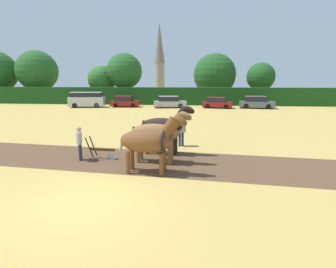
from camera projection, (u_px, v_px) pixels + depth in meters
ground_plane at (86, 202)px, 8.02m from camera, size 240.00×240.00×0.00m
plowed_furrow_strip at (58, 156)px, 12.89m from camera, size 32.96×6.81×0.01m
hedgerow at (173, 96)px, 39.45m from camera, size 78.86×1.41×2.60m
tree_left at (37, 71)px, 45.41m from camera, size 6.97×6.97×8.72m
tree_center_left at (102, 79)px, 43.91m from camera, size 4.61×4.61×6.09m
tree_center at (124, 71)px, 43.01m from camera, size 5.80×5.80×8.03m
tree_center_right at (215, 75)px, 44.04m from camera, size 7.08×7.08×8.08m
tree_right at (261, 77)px, 41.45m from camera, size 4.41×4.41×6.40m
church_spire at (159, 58)px, 64.46m from camera, size 2.68×2.68×17.41m
draft_horse_lead_left at (149, 141)px, 10.30m from camera, size 2.84×1.16×2.41m
draft_horse_lead_right at (157, 133)px, 11.67m from camera, size 2.91×1.10×2.42m
draft_horse_trail_left at (164, 126)px, 13.03m from camera, size 2.85×1.05×2.52m
plow at (105, 152)px, 12.36m from camera, size 1.50×0.50×1.13m
farmer_at_plow at (80, 141)px, 12.05m from camera, size 0.35×0.61×1.58m
farmer_beside_team at (181, 130)px, 14.67m from camera, size 0.51×0.44×1.59m
parked_van at (87, 100)px, 35.79m from camera, size 4.91×2.63×2.07m
parked_car_left at (125, 102)px, 36.30m from camera, size 3.96×1.99×1.52m
parked_car_center_left at (169, 102)px, 35.33m from camera, size 4.55×2.50×1.56m
parked_car_center at (217, 103)px, 34.82m from camera, size 4.10×2.41×1.44m
parked_car_center_right at (256, 103)px, 34.48m from camera, size 4.62×2.35×1.61m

